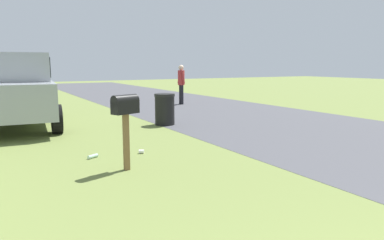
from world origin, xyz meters
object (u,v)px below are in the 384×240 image
(mailbox, at_px, (125,111))
(pedestrian, at_px, (181,82))
(pickup_truck, at_px, (14,88))
(trash_bin, at_px, (165,109))

(mailbox, xyz_separation_m, pedestrian, (8.58, -5.59, 0.00))
(pickup_truck, distance_m, trash_bin, 4.34)
(pickup_truck, height_order, pedestrian, pickup_truck)
(mailbox, distance_m, pedestrian, 10.25)
(trash_bin, xyz_separation_m, pedestrian, (4.69, -3.04, 0.56))
(trash_bin, height_order, pedestrian, pedestrian)
(pickup_truck, bearing_deg, pedestrian, 117.69)
(pedestrian, bearing_deg, pickup_truck, -155.30)
(mailbox, bearing_deg, pedestrian, -52.10)
(mailbox, relative_size, pedestrian, 0.73)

